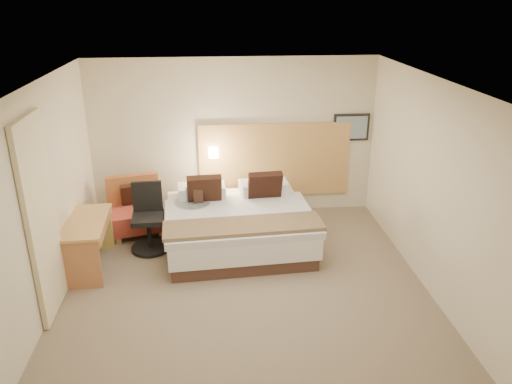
{
  "coord_description": "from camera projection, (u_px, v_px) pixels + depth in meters",
  "views": [
    {
      "loc": [
        -0.36,
        -5.68,
        3.67
      ],
      "look_at": [
        0.22,
        0.7,
        1.08
      ],
      "focal_mm": 35.0,
      "sensor_mm": 36.0,
      "label": 1
    }
  ],
  "objects": [
    {
      "name": "bed",
      "position": [
        238.0,
        223.0,
        7.69
      ],
      "size": [
        2.3,
        2.26,
        1.07
      ],
      "color": "#452A22",
      "rests_on": "floor"
    },
    {
      "name": "floor",
      "position": [
        245.0,
        288.0,
        6.65
      ],
      "size": [
        4.8,
        5.0,
        0.02
      ],
      "primitive_type": "cube",
      "color": "#786751",
      "rests_on": "ground"
    },
    {
      "name": "ceiling",
      "position": [
        243.0,
        82.0,
        5.63
      ],
      "size": [
        4.8,
        5.0,
        0.02
      ],
      "primitive_type": "cube",
      "color": "white",
      "rests_on": "floor"
    },
    {
      "name": "lamp_shade",
      "position": [
        213.0,
        153.0,
        8.36
      ],
      "size": [
        0.15,
        0.15,
        0.15
      ],
      "primitive_type": "cube",
      "color": "#FEECC6",
      "rests_on": "wall_back"
    },
    {
      "name": "lounge_chair",
      "position": [
        136.0,
        211.0,
        8.1
      ],
      "size": [
        0.99,
        0.92,
        0.89
      ],
      "color": "#A4764D",
      "rests_on": "floor"
    },
    {
      "name": "wall_front",
      "position": [
        266.0,
        317.0,
        3.82
      ],
      "size": [
        4.8,
        0.02,
        2.7
      ],
      "primitive_type": "cube",
      "color": "beige",
      "rests_on": "floor"
    },
    {
      "name": "menu_folder",
      "position": [
        198.0,
        195.0,
        7.68
      ],
      "size": [
        0.15,
        0.07,
        0.25
      ],
      "primitive_type": "cube",
      "rotation": [
        0.0,
        0.0,
        0.11
      ],
      "color": "#382117",
      "rests_on": "side_table"
    },
    {
      "name": "art_frame",
      "position": [
        351.0,
        127.0,
        8.54
      ],
      "size": [
        0.62,
        0.03,
        0.47
      ],
      "primitive_type": "cube",
      "color": "black",
      "rests_on": "wall_back"
    },
    {
      "name": "wall_back",
      "position": [
        234.0,
        138.0,
        8.46
      ],
      "size": [
        4.8,
        0.02,
        2.7
      ],
      "primitive_type": "cube",
      "color": "beige",
      "rests_on": "floor"
    },
    {
      "name": "side_table",
      "position": [
        193.0,
        218.0,
        7.85
      ],
      "size": [
        0.62,
        0.62,
        0.62
      ],
      "color": "silver",
      "rests_on": "floor"
    },
    {
      "name": "desk",
      "position": [
        89.0,
        231.0,
        6.91
      ],
      "size": [
        0.58,
        1.19,
        0.73
      ],
      "color": "tan",
      "rests_on": "floor"
    },
    {
      "name": "bottle_b",
      "position": [
        192.0,
        194.0,
        7.76
      ],
      "size": [
        0.07,
        0.07,
        0.22
      ],
      "primitive_type": "cylinder",
      "rotation": [
        0.0,
        0.0,
        0.11
      ],
      "color": "#7BA3BF",
      "rests_on": "side_table"
    },
    {
      "name": "wall_left",
      "position": [
        42.0,
        201.0,
        5.94
      ],
      "size": [
        0.02,
        5.0,
        2.7
      ],
      "primitive_type": "cube",
      "color": "beige",
      "rests_on": "floor"
    },
    {
      "name": "headboard_panel",
      "position": [
        275.0,
        160.0,
        8.63
      ],
      "size": [
        2.6,
        0.04,
        1.3
      ],
      "primitive_type": "cube",
      "color": "#BE8A4A",
      "rests_on": "wall_back"
    },
    {
      "name": "desk_chair",
      "position": [
        149.0,
        223.0,
        7.51
      ],
      "size": [
        0.61,
        0.61,
        1.02
      ],
      "color": "black",
      "rests_on": "floor"
    },
    {
      "name": "wall_right",
      "position": [
        432.0,
        187.0,
        6.34
      ],
      "size": [
        0.02,
        5.0,
        2.7
      ],
      "primitive_type": "cube",
      "color": "beige",
      "rests_on": "floor"
    },
    {
      "name": "art_canvas",
      "position": [
        352.0,
        128.0,
        8.52
      ],
      "size": [
        0.54,
        0.01,
        0.39
      ],
      "primitive_type": "cube",
      "color": "gray",
      "rests_on": "wall_back"
    },
    {
      "name": "lamp_arm",
      "position": [
        213.0,
        152.0,
        8.42
      ],
      "size": [
        0.02,
        0.12,
        0.02
      ],
      "primitive_type": "cylinder",
      "rotation": [
        1.57,
        0.0,
        0.0
      ],
      "color": "silver",
      "rests_on": "wall_back"
    },
    {
      "name": "curtain",
      "position": [
        42.0,
        219.0,
        5.76
      ],
      "size": [
        0.06,
        0.9,
        2.42
      ],
      "primitive_type": "cube",
      "color": "beige",
      "rests_on": "wall_left"
    },
    {
      "name": "bottle_a",
      "position": [
        188.0,
        194.0,
        7.74
      ],
      "size": [
        0.07,
        0.07,
        0.22
      ],
      "primitive_type": "cylinder",
      "rotation": [
        0.0,
        0.0,
        0.11
      ],
      "color": "#8CA2D9",
      "rests_on": "side_table"
    }
  ]
}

